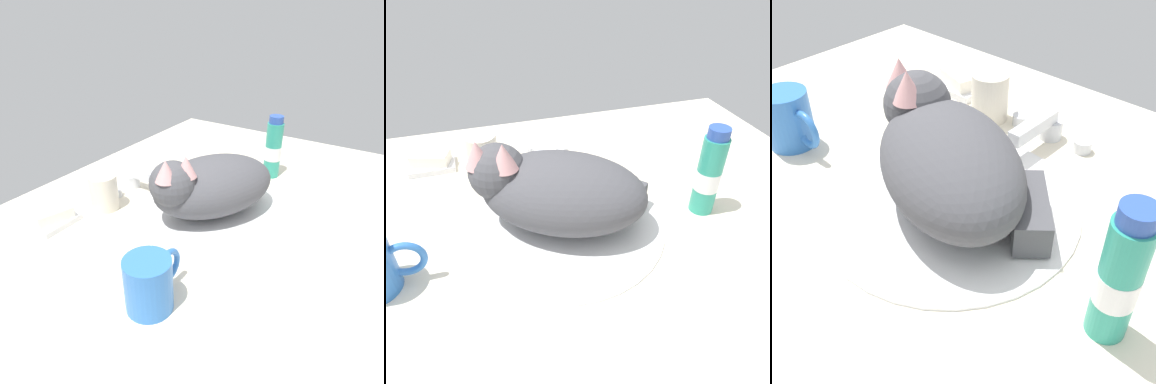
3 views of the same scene
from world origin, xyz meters
TOP-DOWN VIEW (x-y plane):
  - ground_plane at (0.00, 0.00)cm, footprint 110.00×82.50cm
  - sink_basin at (0.00, 0.00)cm, footprint 33.41×33.41cm
  - faucet at (0.00, 20.74)cm, footprint 14.27×11.68cm
  - cat at (-1.14, 0.73)cm, footprint 31.14×27.07cm
  - coffee_mug at (-27.90, -5.45)cm, footprint 11.22×7.11cm
  - rinse_cup at (-11.00, 20.78)cm, footprint 6.06×6.06cm
  - soap_dish at (-21.31, 24.78)cm, footprint 9.00×6.40cm
  - soap_bar at (-21.31, 24.78)cm, footprint 8.17×6.05cm
  - toothpaste_bottle at (24.03, -3.26)cm, footprint 4.13×4.13cm

SIDE VIEW (x-z plane):
  - ground_plane at x=0.00cm, z-range -3.00..0.00cm
  - sink_basin at x=0.00cm, z-range 0.00..0.72cm
  - soap_dish at x=-21.31cm, z-range 0.00..1.20cm
  - faucet at x=0.00cm, z-range -0.23..4.83cm
  - soap_bar at x=-21.31cm, z-range 1.20..3.50cm
  - rinse_cup at x=-11.00cm, z-range 0.00..7.81cm
  - coffee_mug at x=-27.90cm, z-range 0.00..8.59cm
  - cat at x=-1.14cm, z-range -0.51..14.49cm
  - toothpaste_bottle at x=24.03cm, z-range -0.49..15.24cm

